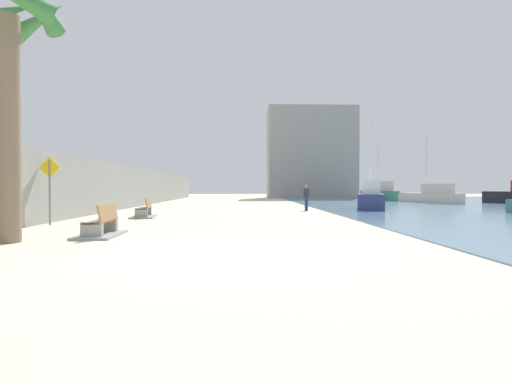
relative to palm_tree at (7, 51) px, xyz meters
The scene contains 11 objects.
ground_plane 17.71m from the palm_tree, 71.49° to the left, with size 120.00×120.00×0.00m, color beige.
seawall 16.61m from the palm_tree, 97.52° to the left, with size 0.80×64.00×3.04m, color gray.
palm_tree is the anchor object (origin of this frame).
bench_near 5.46m from the palm_tree, 32.78° to the left, with size 1.15×2.13×0.98m.
bench_far 10.16m from the palm_tree, 80.62° to the left, with size 1.33×2.21×0.98m.
person_walking 17.89m from the palm_tree, 53.53° to the left, with size 0.43×0.37×1.66m.
boat_mid_bay 21.99m from the palm_tree, 46.05° to the left, with size 3.23×5.82×6.13m.
boat_far_left 35.08m from the palm_tree, 46.75° to the left, with size 3.25×7.28×6.32m.
boat_outer 39.24m from the palm_tree, 56.49° to the left, with size 2.56×5.89×6.15m.
pedestrian_sign 6.20m from the palm_tree, 104.54° to the left, with size 0.85×0.08×2.70m.
harbor_building 46.83m from the palm_tree, 70.28° to the left, with size 12.00×6.00×12.44m, color gray.
Camera 1 is at (0.95, -8.91, 1.49)m, focal length 27.71 mm.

